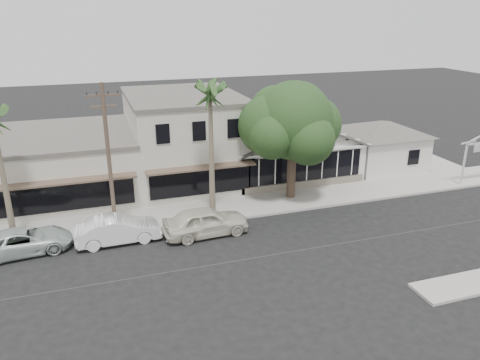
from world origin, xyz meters
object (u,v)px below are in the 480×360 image
object	(u,v)px
utility_pole	(109,158)
shade_tree	(291,122)
car_1	(118,230)
car_2	(24,241)
car_0	(206,221)

from	to	relation	value
utility_pole	shade_tree	size ratio (longest dim) A/B	1.09
car_1	shade_tree	bearing A→B (deg)	-76.37
car_1	car_2	world-z (taller)	car_1
car_0	shade_tree	world-z (taller)	shade_tree
car_0	car_2	world-z (taller)	car_0
car_0	shade_tree	bearing A→B (deg)	-64.16
shade_tree	car_1	bearing A→B (deg)	-164.93
utility_pole	car_0	xyz separation A→B (m)	(5.07, -1.66, -3.93)
car_0	car_1	bearing A→B (deg)	79.17
utility_pole	car_2	bearing A→B (deg)	-172.66
car_1	car_2	size ratio (longest dim) A/B	0.95
utility_pole	car_1	world-z (taller)	utility_pole
car_2	car_0	bearing A→B (deg)	-101.75
car_0	utility_pole	bearing A→B (deg)	68.75
car_1	shade_tree	world-z (taller)	shade_tree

